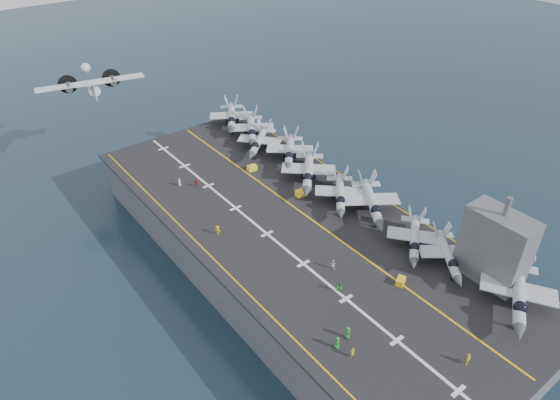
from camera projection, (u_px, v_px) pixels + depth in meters
ground at (293, 264)px, 96.93m from camera, size 500.00×500.00×0.00m
hull at (293, 244)px, 94.12m from camera, size 36.00×90.00×10.00m
flight_deck at (293, 222)px, 91.20m from camera, size 38.00×92.00×0.40m
foul_line at (306, 215)px, 92.59m from camera, size 0.35×90.00×0.02m
landing_centerline at (267, 234)px, 88.04m from camera, size 0.50×90.00×0.02m
deck_edge_port at (214, 259)px, 82.47m from camera, size 0.25×90.00×0.02m
deck_edge_stbd at (365, 188)px, 100.44m from camera, size 0.25×90.00×0.02m
island_superstructure at (497, 239)px, 74.84m from camera, size 5.00×10.00×15.00m
fighter_jet_0 at (519, 293)px, 72.13m from camera, size 19.38×17.57×5.61m
fighter_jet_1 at (448, 253)px, 80.13m from camera, size 15.06×15.82×4.58m
fighter_jet_2 at (415, 237)px, 83.39m from camera, size 16.56×15.82×4.80m
fighter_jet_3 at (372, 201)px, 91.80m from camera, size 17.81×19.06×5.51m
fighter_jet_4 at (340, 193)px, 94.48m from camera, size 16.80×17.12×5.00m
fighter_jet_5 at (308, 170)px, 100.71m from camera, size 19.34×19.60×5.74m
fighter_jet_6 at (290, 150)px, 108.20m from camera, size 17.79×18.25×5.32m
fighter_jet_7 at (259, 140)px, 112.03m from camera, size 17.68×17.12×5.14m
fighter_jet_8 at (251, 128)px, 116.85m from camera, size 17.70×19.23×5.56m
tow_cart_a at (401, 281)px, 77.35m from camera, size 2.13×1.81×1.08m
tow_cart_b at (301, 193)px, 97.76m from camera, size 2.16×1.44×1.27m
tow_cart_c at (252, 168)px, 105.87m from camera, size 2.00×1.37×1.16m
crew_0 at (348, 333)px, 68.28m from camera, size 0.82×1.23×2.04m
crew_1 at (353, 353)px, 65.69m from camera, size 1.13×0.85×1.71m
crew_2 at (340, 287)px, 75.61m from camera, size 0.91×1.24×1.93m
crew_3 at (218, 230)px, 87.43m from camera, size 1.17×1.31×1.83m
crew_4 at (197, 183)px, 100.40m from camera, size 1.25×1.23×1.75m
crew_5 at (180, 182)px, 100.61m from camera, size 1.21×1.18×1.69m
crew_6 at (468, 359)px, 64.68m from camera, size 1.32×1.03×1.96m
crew_7 at (333, 264)px, 80.07m from camera, size 1.14×1.28×1.78m
transport_plane at (92, 88)px, 115.21m from camera, size 27.06×21.32×5.67m
fighter_jet_9 at (232, 116)px, 122.41m from camera, size 17.70×19.23×5.56m
crew_8 at (337, 343)px, 66.86m from camera, size 0.82×1.23×2.04m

